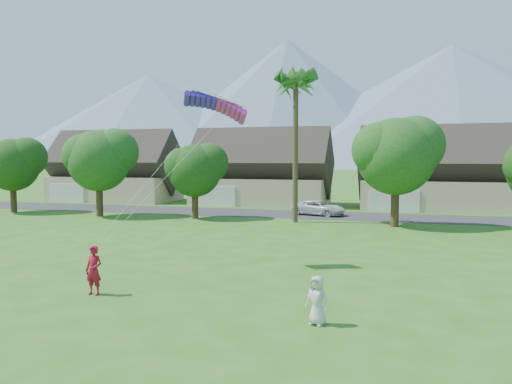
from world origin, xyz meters
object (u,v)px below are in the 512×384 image
at_px(kite_flyer, 94,270).
at_px(parafoil_kite, 216,103).
at_px(parked_car, 319,208).
at_px(watcher, 317,300).

relative_size(kite_flyer, parafoil_kite, 0.58).
bearing_deg(parafoil_kite, parked_car, 67.30).
relative_size(kite_flyer, parked_car, 0.39).
bearing_deg(watcher, parked_car, 117.69).
bearing_deg(kite_flyer, parked_car, 84.93).
bearing_deg(watcher, parafoil_kite, 148.19).
relative_size(watcher, parked_car, 0.32).
distance_m(watcher, parked_car, 30.72).
xyz_separation_m(kite_flyer, parafoil_kite, (2.65, 6.65, 7.08)).
bearing_deg(parafoil_kite, watcher, -69.36).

